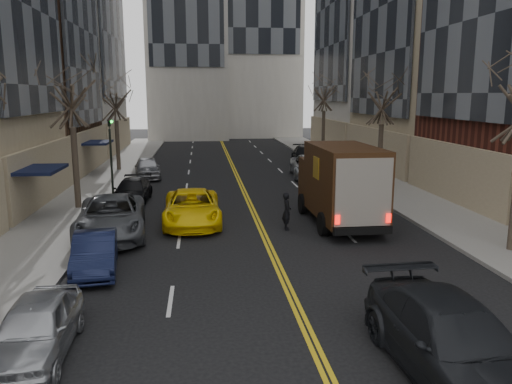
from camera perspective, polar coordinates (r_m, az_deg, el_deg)
sidewalk_left at (r=33.69m, az=-17.27°, el=0.85°), size 4.00×66.00×0.15m
sidewalk_right at (r=35.02m, az=13.02°, el=1.44°), size 4.00×66.00×0.15m
tree_lf_mid at (r=26.33m, az=-20.55°, el=12.19°), size 3.20×3.20×8.91m
tree_lf_far at (r=39.07m, az=-15.84°, el=11.06°), size 3.20×3.20×8.12m
tree_rt_mid at (r=32.60m, az=14.34°, el=11.45°), size 3.20×3.20×8.32m
tree_rt_far at (r=46.96m, az=7.84°, el=12.19°), size 3.20×3.20×9.11m
traffic_signal at (r=28.14m, az=-16.27°, el=4.61°), size 0.29×0.26×4.70m
ups_truck at (r=22.63m, az=9.60°, el=0.84°), size 2.79×6.62×3.60m
observer_sedan at (r=11.46m, az=21.59°, el=-15.56°), size 2.50×5.64×1.61m
taxi at (r=22.73m, az=-7.32°, el=-1.78°), size 2.60×5.47×1.51m
pedestrian at (r=21.63m, az=3.54°, el=-2.20°), size 0.40×0.60×1.63m
parked_lf_a at (r=12.54m, az=-23.89°, el=-14.06°), size 1.65×3.93×1.33m
parked_lf_b at (r=17.45m, az=-17.92°, el=-6.63°), size 1.87×4.02×1.28m
parked_lf_c at (r=21.46m, az=-16.24°, el=-2.75°), size 3.33×6.13×1.63m
parked_lf_d at (r=27.79m, az=-13.98°, el=0.10°), size 1.95×4.44×1.27m
parked_lf_e at (r=35.71m, az=-12.31°, el=2.72°), size 2.27×4.47×1.46m
parked_rt_a at (r=33.62m, az=9.01°, el=2.26°), size 1.47×4.18×1.38m
parked_rt_b at (r=35.45m, az=6.21°, el=2.92°), size 3.08×5.77×1.54m
parked_rt_c at (r=41.35m, az=5.72°, el=4.13°), size 2.86×5.66×1.58m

